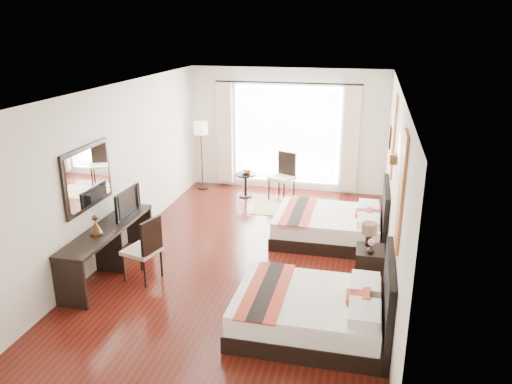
% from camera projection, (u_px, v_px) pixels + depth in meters
% --- Properties ---
extents(floor, '(4.50, 7.50, 0.01)m').
position_uv_depth(floor, '(248.00, 257.00, 8.39)').
color(floor, '#341209').
rests_on(floor, ground).
extents(ceiling, '(4.50, 7.50, 0.02)m').
position_uv_depth(ceiling, '(247.00, 89.00, 7.49)').
color(ceiling, white).
rests_on(ceiling, wall_headboard).
extents(wall_headboard, '(0.01, 7.50, 2.80)m').
position_uv_depth(wall_headboard, '(393.00, 187.00, 7.46)').
color(wall_headboard, silver).
rests_on(wall_headboard, floor).
extents(wall_desk, '(0.01, 7.50, 2.80)m').
position_uv_depth(wall_desk, '(119.00, 169.00, 8.41)').
color(wall_desk, silver).
rests_on(wall_desk, floor).
extents(wall_window, '(4.50, 0.01, 2.80)m').
position_uv_depth(wall_window, '(287.00, 130.00, 11.39)').
color(wall_window, silver).
rests_on(wall_window, floor).
extents(wall_entry, '(4.50, 0.01, 2.80)m').
position_uv_depth(wall_entry, '(148.00, 297.00, 4.48)').
color(wall_entry, silver).
rests_on(wall_entry, floor).
extents(window_glass, '(2.40, 0.02, 2.20)m').
position_uv_depth(window_glass, '(287.00, 135.00, 11.41)').
color(window_glass, white).
rests_on(window_glass, wall_window).
extents(sheer_curtain, '(2.30, 0.02, 2.10)m').
position_uv_depth(sheer_curtain, '(286.00, 135.00, 11.35)').
color(sheer_curtain, white).
rests_on(sheer_curtain, wall_window).
extents(drape_left, '(0.35, 0.14, 2.35)m').
position_uv_depth(drape_left, '(225.00, 134.00, 11.63)').
color(drape_left, beige).
rests_on(drape_left, floor).
extents(drape_right, '(0.35, 0.14, 2.35)m').
position_uv_depth(drape_right, '(351.00, 140.00, 11.01)').
color(drape_right, beige).
rests_on(drape_right, floor).
extents(art_panel_near, '(0.03, 0.50, 1.35)m').
position_uv_depth(art_panel_near, '(401.00, 192.00, 5.56)').
color(art_panel_near, maroon).
rests_on(art_panel_near, wall_headboard).
extents(art_panel_far, '(0.03, 0.50, 1.35)m').
position_uv_depth(art_panel_far, '(393.00, 137.00, 8.23)').
color(art_panel_far, maroon).
rests_on(art_panel_far, wall_headboard).
extents(wall_sconce, '(0.10, 0.14, 0.14)m').
position_uv_depth(wall_sconce, '(393.00, 159.00, 7.01)').
color(wall_sconce, '#402A17').
rests_on(wall_sconce, wall_headboard).
extents(mirror_frame, '(0.04, 1.25, 0.95)m').
position_uv_depth(mirror_frame, '(87.00, 177.00, 7.44)').
color(mirror_frame, black).
rests_on(mirror_frame, wall_desk).
extents(mirror_glass, '(0.01, 1.12, 0.82)m').
position_uv_depth(mirror_glass, '(89.00, 177.00, 7.43)').
color(mirror_glass, white).
rests_on(mirror_glass, mirror_frame).
extents(bed_near, '(1.94, 1.51, 1.09)m').
position_uv_depth(bed_near, '(315.00, 311.00, 6.29)').
color(bed_near, black).
rests_on(bed_near, floor).
extents(bed_far, '(1.96, 1.53, 1.10)m').
position_uv_depth(bed_far, '(333.00, 225.00, 8.96)').
color(bed_far, black).
rests_on(bed_far, floor).
extents(nightstand, '(0.42, 0.52, 0.50)m').
position_uv_depth(nightstand, '(369.00, 264.00, 7.60)').
color(nightstand, black).
rests_on(nightstand, floor).
extents(table_lamp, '(0.23, 0.23, 0.37)m').
position_uv_depth(table_lamp, '(369.00, 230.00, 7.56)').
color(table_lamp, black).
rests_on(table_lamp, nightstand).
extents(vase, '(0.12, 0.12, 0.12)m').
position_uv_depth(vase, '(371.00, 249.00, 7.36)').
color(vase, black).
rests_on(vase, nightstand).
extents(console_desk, '(0.50, 2.20, 0.76)m').
position_uv_depth(console_desk, '(109.00, 250.00, 7.77)').
color(console_desk, black).
rests_on(console_desk, floor).
extents(television, '(0.12, 0.78, 0.45)m').
position_uv_depth(television, '(123.00, 202.00, 8.08)').
color(television, black).
rests_on(television, console_desk).
extents(bronze_figurine, '(0.23, 0.23, 0.28)m').
position_uv_depth(bronze_figurine, '(96.00, 226.00, 7.33)').
color(bronze_figurine, '#402A17').
rests_on(bronze_figurine, console_desk).
extents(desk_chair, '(0.57, 0.57, 1.02)m').
position_uv_depth(desk_chair, '(144.00, 261.00, 7.57)').
color(desk_chair, '#C4B197').
rests_on(desk_chair, floor).
extents(floor_lamp, '(0.32, 0.32, 1.59)m').
position_uv_depth(floor_lamp, '(201.00, 133.00, 11.41)').
color(floor_lamp, black).
rests_on(floor_lamp, floor).
extents(side_table, '(0.47, 0.47, 0.54)m').
position_uv_depth(side_table, '(246.00, 185.00, 11.21)').
color(side_table, black).
rests_on(side_table, floor).
extents(fruit_bowl, '(0.25, 0.25, 0.05)m').
position_uv_depth(fruit_bowl, '(246.00, 173.00, 11.10)').
color(fruit_bowl, '#412F17').
rests_on(fruit_bowl, side_table).
extents(window_chair, '(0.63, 0.63, 1.02)m').
position_uv_depth(window_chair, '(282.00, 185.00, 11.10)').
color(window_chair, '#C4B197').
rests_on(window_chair, floor).
extents(jute_rug, '(1.32, 0.94, 0.01)m').
position_uv_depth(jute_rug, '(283.00, 209.00, 10.54)').
color(jute_rug, tan).
rests_on(jute_rug, floor).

